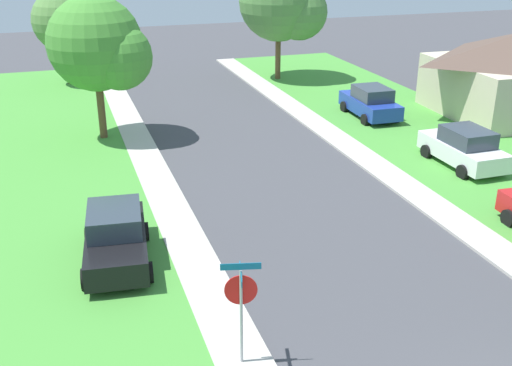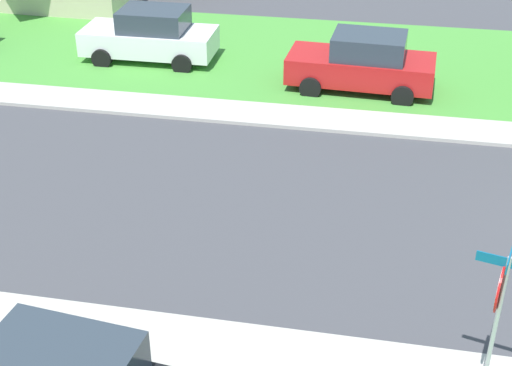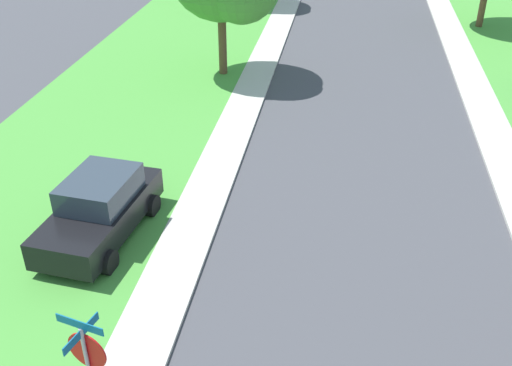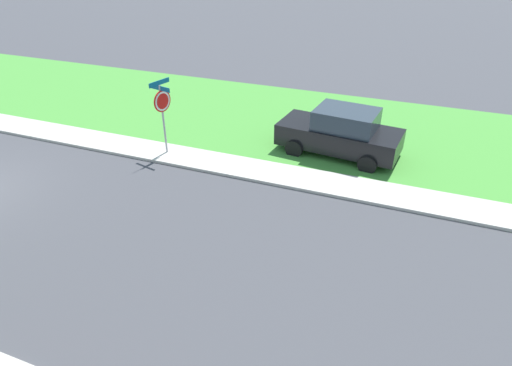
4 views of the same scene
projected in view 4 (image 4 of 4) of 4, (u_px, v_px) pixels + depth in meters
sidewalk_west at (374, 192)px, 13.61m from camera, size 1.40×56.00×0.10m
lawn_west at (390, 135)px, 17.39m from camera, size 8.00×56.00×0.08m
stop_sign_far_corner at (162, 106)px, 15.02m from camera, size 0.90×0.90×2.77m
car_black_across_road at (341, 133)px, 15.52m from camera, size 2.39×4.47×1.76m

